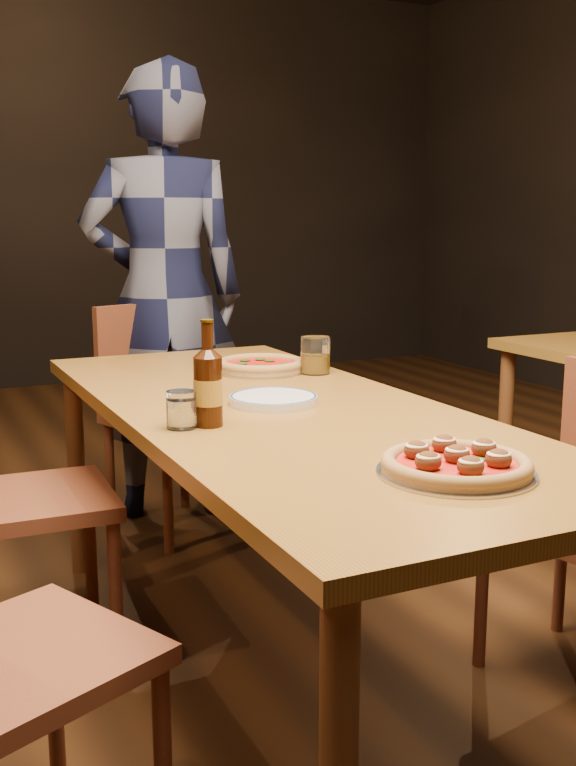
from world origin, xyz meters
name	(u,v)px	position (x,y,z in m)	size (l,w,h in m)	color
ground	(280,674)	(0.00, 0.00, 0.00)	(9.00, 9.00, 0.00)	black
table_main	(280,434)	(0.00, 0.00, 0.68)	(0.80, 2.00, 0.75)	brown
chair_main_nw	(22,655)	(-0.72, -0.43, 0.44)	(0.41, 0.41, 0.88)	#5D2A18
chair_main_sw	(31,497)	(-0.57, 0.41, 0.47)	(0.43, 0.43, 0.93)	#5D2A18
chair_end	(175,415)	(0.10, 1.20, 0.47)	(0.44, 0.44, 0.93)	#5D2A18
pizza_meatball	(456,463)	(0.05, -0.68, 0.77)	(0.30, 0.30, 0.06)	#B7B7BF
pizza_margherita	(261,365)	(0.16, 0.50, 0.77)	(0.30, 0.30, 0.04)	#B7B7BF
plate_stack	(273,400)	(0.00, 0.04, 0.76)	(0.23, 0.23, 0.02)	white
beer_bottle	(208,389)	(-0.24, -0.12, 0.84)	(0.07, 0.07, 0.24)	black
water_glass	(181,410)	(-0.30, -0.11, 0.79)	(0.07, 0.07, 0.09)	white
amber_glass	(315,355)	(0.30, 0.38, 0.81)	(0.09, 0.09, 0.11)	#8E6310
diner	(164,296)	(0.14, 1.42, 0.91)	(0.67, 0.44, 1.83)	black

